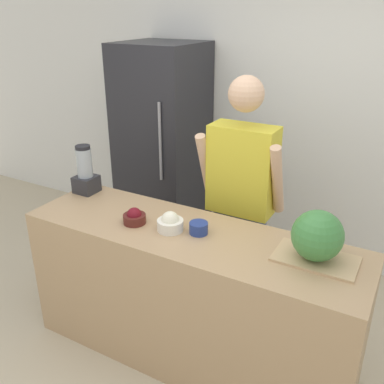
{
  "coord_description": "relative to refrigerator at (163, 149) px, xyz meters",
  "views": [
    {
      "loc": [
        1.1,
        -1.63,
        2.16
      ],
      "look_at": [
        0.0,
        0.34,
        1.18
      ],
      "focal_mm": 40.0,
      "sensor_mm": 36.0,
      "label": 1
    }
  ],
  "objects": [
    {
      "name": "wall_back",
      "position": [
        0.98,
        0.39,
        0.36
      ],
      "size": [
        8.0,
        0.06,
        2.6
      ],
      "color": "white",
      "rests_on": "ground_plane"
    },
    {
      "name": "bowl_cherries",
      "position": [
        0.63,
        -1.3,
        0.02
      ],
      "size": [
        0.14,
        0.14,
        0.1
      ],
      "color": "#511E19",
      "rests_on": "counter_island"
    },
    {
      "name": "ground_plane",
      "position": [
        0.98,
        -1.55,
        -0.94
      ],
      "size": [
        14.0,
        14.0,
        0.0
      ],
      "primitive_type": "plane",
      "color": "beige"
    },
    {
      "name": "person",
      "position": [
        1.07,
        -0.68,
        -0.03
      ],
      "size": [
        0.58,
        0.28,
        1.77
      ],
      "color": "#4C608C",
      "rests_on": "ground_plane"
    },
    {
      "name": "bowl_small_blue",
      "position": [
        1.04,
        -1.23,
        0.02
      ],
      "size": [
        0.11,
        0.11,
        0.07
      ],
      "color": "navy",
      "rests_on": "counter_island"
    },
    {
      "name": "cutting_board",
      "position": [
        1.72,
        -1.18,
        -0.01
      ],
      "size": [
        0.43,
        0.26,
        0.01
      ],
      "color": "tan",
      "rests_on": "counter_island"
    },
    {
      "name": "watermelon",
      "position": [
        1.71,
        -1.19,
        0.13
      ],
      "size": [
        0.27,
        0.27,
        0.27
      ],
      "color": "#3D7F3D",
      "rests_on": "cutting_board"
    },
    {
      "name": "counter_island",
      "position": [
        0.98,
        -1.24,
        -0.48
      ],
      "size": [
        2.1,
        0.62,
        0.93
      ],
      "color": "tan",
      "rests_on": "ground_plane"
    },
    {
      "name": "bowl_cream",
      "position": [
        0.87,
        -1.28,
        0.03
      ],
      "size": [
        0.16,
        0.16,
        0.12
      ],
      "color": "white",
      "rests_on": "counter_island"
    },
    {
      "name": "refrigerator",
      "position": [
        0.0,
        0.0,
        0.0
      ],
      "size": [
        0.69,
        0.71,
        1.89
      ],
      "color": "#232328",
      "rests_on": "ground_plane"
    },
    {
      "name": "blender",
      "position": [
        0.04,
        -1.08,
        0.13
      ],
      "size": [
        0.15,
        0.15,
        0.35
      ],
      "color": "#28282D",
      "rests_on": "counter_island"
    }
  ]
}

